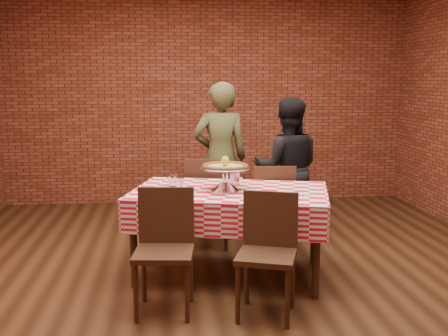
{
  "coord_description": "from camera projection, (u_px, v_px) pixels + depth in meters",
  "views": [
    {
      "loc": [
        -0.55,
        -4.27,
        1.7
      ],
      "look_at": [
        -0.07,
        0.24,
        0.93
      ],
      "focal_mm": 42.43,
      "sensor_mm": 36.0,
      "label": 1
    }
  ],
  "objects": [
    {
      "name": "tablecloth",
      "position": [
        230.0,
        206.0,
        4.55
      ],
      "size": [
        1.87,
        1.4,
        0.28
      ],
      "primitive_type": null,
      "rotation": [
        0.0,
        0.0,
        -0.26
      ],
      "color": "red",
      "rests_on": "table"
    },
    {
      "name": "pizza_stand",
      "position": [
        225.0,
        179.0,
        4.51
      ],
      "size": [
        0.47,
        0.47,
        0.19
      ],
      "primitive_type": null,
      "rotation": [
        0.0,
        0.0,
        -0.07
      ],
      "color": "silver",
      "rests_on": "tablecloth"
    },
    {
      "name": "chair_near_left",
      "position": [
        164.0,
        253.0,
        3.84
      ],
      "size": [
        0.46,
        0.46,
        0.9
      ],
      "primitive_type": null,
      "rotation": [
        0.0,
        0.0,
        -0.11
      ],
      "color": "#3E2817",
      "rests_on": "ground"
    },
    {
      "name": "condiment_caddy",
      "position": [
        237.0,
        176.0,
        4.8
      ],
      "size": [
        0.12,
        0.12,
        0.13
      ],
      "primitive_type": "cube",
      "rotation": [
        0.0,
        0.0,
        -0.62
      ],
      "color": "silver",
      "rests_on": "tablecloth"
    },
    {
      "name": "chair_far_left",
      "position": [
        209.0,
        201.0,
        5.42
      ],
      "size": [
        0.53,
        0.53,
        0.92
      ],
      "primitive_type": null,
      "rotation": [
        0.0,
        0.0,
        2.92
      ],
      "color": "#3E2817",
      "rests_on": "ground"
    },
    {
      "name": "table",
      "position": [
        230.0,
        233.0,
        4.59
      ],
      "size": [
        1.82,
        1.36,
        0.75
      ],
      "primitive_type": "cube",
      "rotation": [
        0.0,
        0.0,
        -0.26
      ],
      "color": "#3E2817",
      "rests_on": "ground"
    },
    {
      "name": "water_glass_left",
      "position": [
        180.0,
        184.0,
        4.47
      ],
      "size": [
        0.09,
        0.09,
        0.12
      ],
      "primitive_type": "cylinder",
      "rotation": [
        0.0,
        0.0,
        -0.26
      ],
      "color": "white",
      "rests_on": "tablecloth"
    },
    {
      "name": "lemon",
      "position": [
        225.0,
        161.0,
        4.49
      ],
      "size": [
        0.07,
        0.07,
        0.09
      ],
      "primitive_type": "ellipsoid",
      "rotation": [
        0.0,
        0.0,
        -0.07
      ],
      "color": "yellow",
      "rests_on": "pizza"
    },
    {
      "name": "ground",
      "position": [
        235.0,
        280.0,
        4.52
      ],
      "size": [
        6.0,
        6.0,
        0.0
      ],
      "primitive_type": "plane",
      "color": "black",
      "rests_on": "ground"
    },
    {
      "name": "pizza",
      "position": [
        225.0,
        167.0,
        4.49
      ],
      "size": [
        0.42,
        0.42,
        0.03
      ],
      "primitive_type": "cylinder",
      "rotation": [
        0.0,
        0.0,
        -0.07
      ],
      "color": "beige",
      "rests_on": "pizza_stand"
    },
    {
      "name": "sweetener_packet_b",
      "position": [
        307.0,
        197.0,
        4.26
      ],
      "size": [
        0.06,
        0.06,
        0.0
      ],
      "primitive_type": "cube",
      "rotation": [
        0.0,
        0.0,
        -0.79
      ],
      "color": "white",
      "rests_on": "tablecloth"
    },
    {
      "name": "chair_far_right",
      "position": [
        272.0,
        207.0,
        5.24
      ],
      "size": [
        0.43,
        0.43,
        0.88
      ],
      "primitive_type": null,
      "rotation": [
        0.0,
        0.0,
        3.06
      ],
      "color": "#3E2817",
      "rests_on": "ground"
    },
    {
      "name": "water_glass_right",
      "position": [
        173.0,
        180.0,
        4.69
      ],
      "size": [
        0.09,
        0.09,
        0.12
      ],
      "primitive_type": "cylinder",
      "rotation": [
        0.0,
        0.0,
        -0.26
      ],
      "color": "white",
      "rests_on": "tablecloth"
    },
    {
      "name": "diner_olive",
      "position": [
        220.0,
        157.0,
        5.87
      ],
      "size": [
        0.62,
        0.42,
        1.67
      ],
      "primitive_type": "imported",
      "rotation": [
        0.0,
        0.0,
        3.18
      ],
      "color": "#4B4E2C",
      "rests_on": "ground"
    },
    {
      "name": "side_plate",
      "position": [
        287.0,
        193.0,
        4.36
      ],
      "size": [
        0.2,
        0.2,
        0.01
      ],
      "primitive_type": "cylinder",
      "rotation": [
        0.0,
        0.0,
        -0.26
      ],
      "color": "white",
      "rests_on": "tablecloth"
    },
    {
      "name": "back_wall",
      "position": [
        207.0,
        97.0,
        7.22
      ],
      "size": [
        5.5,
        0.0,
        5.5
      ],
      "primitive_type": "plane",
      "rotation": [
        1.57,
        0.0,
        0.0
      ],
      "color": "maroon",
      "rests_on": "ground"
    },
    {
      "name": "chair_near_right",
      "position": [
        266.0,
        257.0,
        3.77
      ],
      "size": [
        0.52,
        0.52,
        0.88
      ],
      "primitive_type": null,
      "rotation": [
        0.0,
        0.0,
        -0.33
      ],
      "color": "#3E2817",
      "rests_on": "ground"
    },
    {
      "name": "sweetener_packet_a",
      "position": [
        299.0,
        197.0,
        4.26
      ],
      "size": [
        0.06,
        0.05,
        0.0
      ],
      "primitive_type": "cube",
      "rotation": [
        0.0,
        0.0,
        0.23
      ],
      "color": "white",
      "rests_on": "tablecloth"
    },
    {
      "name": "diner_black",
      "position": [
        287.0,
        168.0,
        5.65
      ],
      "size": [
        0.82,
        0.69,
        1.51
      ],
      "primitive_type": "imported",
      "rotation": [
        0.0,
        0.0,
        2.97
      ],
      "color": "black",
      "rests_on": "ground"
    }
  ]
}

